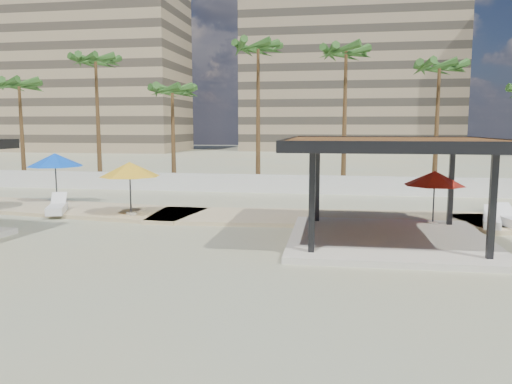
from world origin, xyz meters
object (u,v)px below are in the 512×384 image
Objects in this scene: umbrella_a at (55,160)px; lounger_c at (492,222)px; pavilion_central at (391,181)px; umbrella_c at (435,178)px; lounger_a at (57,208)px.

lounger_c is at bearing -8.72° from umbrella_a.
pavilion_central reaches higher than lounger_c.
pavilion_central is 5.74m from lounger_c.
pavilion_central is at bearing -125.15° from umbrella_c.
umbrella_c is 2.97m from lounger_c.
umbrella_c is 17.56m from lounger_a.
umbrella_a reaches higher than lounger_a.
lounger_a is at bearing 179.84° from umbrella_c.
umbrella_a is at bearing 8.25° from lounger_a.
pavilion_central is 15.79m from lounger_a.
lounger_a is at bearing -58.75° from umbrella_a.
pavilion_central is at bearing -124.10° from lounger_a.
lounger_a is (-17.47, 0.05, -1.76)m from umbrella_c.
pavilion_central is 3.70× the size of lounger_c.
umbrella_c is at bearing -113.15° from lounger_a.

